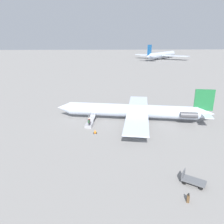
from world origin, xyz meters
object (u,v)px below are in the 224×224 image
object	(u,v)px
airplane_taxiing_distant	(162,55)
boarding_stairs	(90,124)
luggage_cart	(193,180)
suitcase	(188,199)
passenger	(89,122)
airplane_main	(136,111)

from	to	relation	value
airplane_taxiing_distant	boarding_stairs	bearing A→B (deg)	-162.83
luggage_cart	suitcase	size ratio (longest dim) A/B	2.76
airplane_taxiing_distant	passenger	distance (m)	139.93
passenger	suitcase	size ratio (longest dim) A/B	1.98
airplane_taxiing_distant	passenger	bearing A→B (deg)	-162.68
airplane_taxiing_distant	suitcase	world-z (taller)	airplane_taxiing_distant
airplane_main	suitcase	size ratio (longest dim) A/B	30.97
passenger	luggage_cart	distance (m)	18.35
airplane_taxiing_distant	luggage_cart	size ratio (longest dim) A/B	18.40
airplane_taxiing_distant	passenger	world-z (taller)	airplane_taxiing_distant
airplane_main	passenger	bearing A→B (deg)	33.26
airplane_main	airplane_taxiing_distant	size ratio (longest dim) A/B	0.61
airplane_taxiing_distant	boarding_stairs	xyz separation A→B (m)	(48.62, 130.08, -2.80)
airplane_taxiing_distant	airplane_main	bearing A→B (deg)	-159.95
boarding_stairs	suitcase	world-z (taller)	boarding_stairs
boarding_stairs	luggage_cart	xyz separation A→B (m)	(-10.54, 16.10, 0.11)
airplane_main	boarding_stairs	xyz separation A→B (m)	(8.01, 2.12, -1.39)
passenger	suitcase	world-z (taller)	passenger
airplane_main	luggage_cart	bearing A→B (deg)	109.26
luggage_cart	suitcase	xyz separation A→B (m)	(1.37, 2.34, -0.13)
suitcase	boarding_stairs	bearing A→B (deg)	-63.58
passenger	luggage_cart	size ratio (longest dim) A/B	0.72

